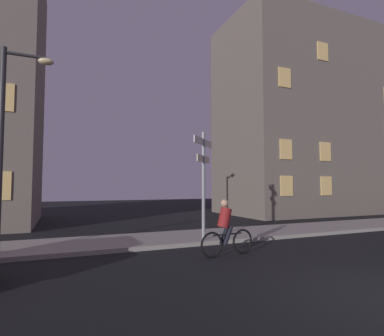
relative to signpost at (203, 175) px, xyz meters
name	(u,v)px	position (x,y,z in m)	size (l,w,h in m)	color
sidewalk_kerb	(212,236)	(0.84, 1.03, -2.31)	(40.00, 2.75, 0.14)	gray
signpost	(203,175)	(0.00, 0.00, 0.00)	(1.28, 1.28, 3.75)	gray
street_lamp	(8,130)	(-5.98, 0.29, 1.19)	(1.39, 0.28, 5.82)	#2D2D30
cyclist	(226,229)	(-0.20, -1.92, -1.63)	(1.81, 0.37, 1.61)	black
building_right_block	(305,121)	(12.45, 8.17, 4.58)	(12.58, 6.75, 13.91)	#6B6056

